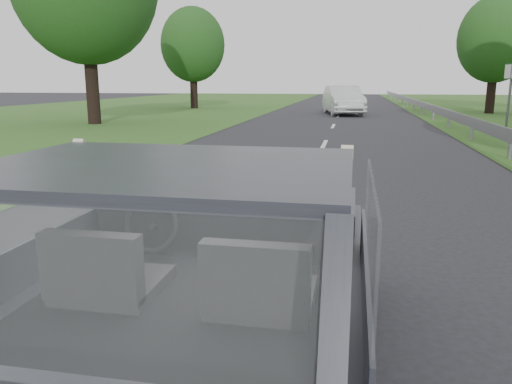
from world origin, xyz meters
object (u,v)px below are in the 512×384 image
at_px(subject_car, 198,280).
at_px(cat, 242,194).
at_px(other_car, 343,100).
at_px(highway_sign, 509,97).

xyz_separation_m(subject_car, cat, (0.12, 0.60, 0.36)).
distance_m(other_car, highway_sign, 9.76).
distance_m(subject_car, other_car, 25.56).
bearing_deg(subject_car, other_car, 89.56).
distance_m(subject_car, cat, 0.71).
distance_m(cat, highway_sign, 18.69).
relative_size(cat, other_car, 0.12).
bearing_deg(highway_sign, cat, -124.60).
height_order(subject_car, cat, subject_car).
xyz_separation_m(cat, other_car, (0.08, 24.96, -0.30)).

